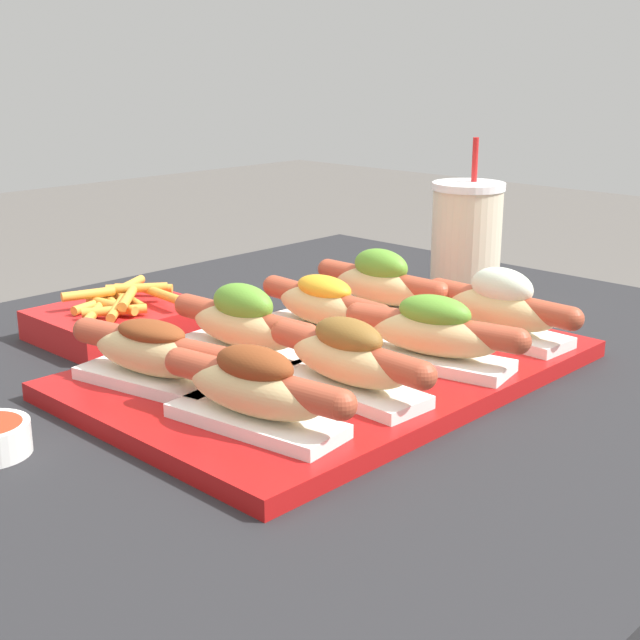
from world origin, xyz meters
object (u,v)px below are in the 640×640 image
Objects in this scene: hot_dog_1 at (348,359)px; hot_dog_5 at (243,325)px; drink_cup at (466,239)px; hot_dog_3 at (501,307)px; hot_dog_4 at (152,353)px; serving_tray at (334,369)px; fries_basket at (120,319)px; hot_dog_6 at (324,307)px; hot_dog_0 at (255,390)px; hot_dog_7 at (380,284)px; hot_dog_2 at (434,333)px.

hot_dog_5 is (0.00, 0.15, 0.00)m from hot_dog_1.
drink_cup is at bearing 21.74° from hot_dog_1.
hot_dog_3 is 1.00× the size of hot_dog_5.
hot_dog_1 is 1.02× the size of hot_dog_4.
hot_dog_3 reaches higher than hot_dog_4.
serving_tray is 2.55× the size of hot_dog_5.
drink_cup reaches higher than fries_basket.
hot_dog_4 reaches higher than serving_tray.
hot_dog_6 reaches higher than hot_dog_4.
hot_dog_5 is 1.00× the size of hot_dog_6.
hot_dog_0 is at bearing 177.75° from hot_dog_1.
hot_dog_0 is 0.11m from hot_dog_1.
hot_dog_5 is 0.21m from fries_basket.
hot_dog_7 is (0.23, 0.01, 0.00)m from hot_dog_5.
drink_cup reaches higher than hot_dog_1.
hot_dog_7 is at bearing 23.98° from hot_dog_0.
fries_basket is (-0.13, 0.21, -0.03)m from hot_dog_6.
hot_dog_7 reaches higher than serving_tray.
hot_dog_0 reaches higher than serving_tray.
drink_cup is (0.19, 0.18, 0.03)m from hot_dog_3.
hot_dog_2 reaches higher than serving_tray.
hot_dog_6 is (0.12, 0.14, -0.00)m from hot_dog_1.
drink_cup is at bearing 29.97° from hot_dog_2.
hot_dog_7 is (0.17, 0.08, 0.04)m from serving_tray.
hot_dog_7 reaches higher than hot_dog_0.
hot_dog_5 is 1.00× the size of hot_dog_7.
hot_dog_3 is at bearing -23.49° from hot_dog_4.
hot_dog_1 is 0.47m from drink_cup.
hot_dog_1 is at bearing -88.35° from fries_basket.
serving_tray is at bearing 156.28° from hot_dog_3.
hot_dog_7 is at bearing 25.72° from serving_tray.
hot_dog_0 is 0.99× the size of hot_dog_1.
hot_dog_7 is 1.10× the size of fries_basket.
hot_dog_1 is (-0.06, -0.08, 0.04)m from serving_tray.
fries_basket is at bearing 93.93° from hot_dog_5.
drink_cup reaches higher than serving_tray.
hot_dog_4 is 0.98× the size of hot_dog_6.
hot_dog_4 is at bearing 178.56° from hot_dog_6.
hot_dog_4 is 0.35m from hot_dog_7.
hot_dog_7 is at bearing 55.49° from hot_dog_2.
hot_dog_0 is (-0.17, -0.07, 0.04)m from serving_tray.
hot_dog_3 is 0.29m from hot_dog_5.
hot_dog_0 is 0.38m from hot_dog_7.
hot_dog_1 reaches higher than hot_dog_4.
hot_dog_1 is at bearing -2.25° from hot_dog_0.
hot_dog_1 is at bearing -53.17° from hot_dog_4.
fries_basket is at bearing 104.27° from serving_tray.
hot_dog_7 reaches higher than hot_dog_1.
hot_dog_7 is (0.35, 0.01, 0.00)m from hot_dog_4.
hot_dog_1 is 1.00× the size of hot_dog_6.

